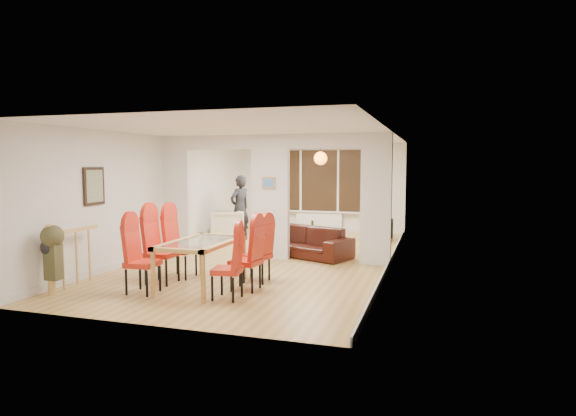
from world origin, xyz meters
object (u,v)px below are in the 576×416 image
at_px(armchair, 227,225).
at_px(dining_chair_la, 143,258).
at_px(dining_chair_lb, 162,248).
at_px(dining_chair_rc, 256,252).
at_px(coffee_table, 305,235).
at_px(television, 382,230).
at_px(bottle, 312,225).
at_px(person, 240,208).
at_px(dining_chair_ra, 227,265).
at_px(sofa, 303,241).
at_px(dining_chair_lc, 181,245).
at_px(dining_table, 202,264).
at_px(dining_chair_rb, 246,257).
at_px(bowl, 295,229).

bearing_deg(armchair, dining_chair_la, -15.62).
height_order(dining_chair_lb, dining_chair_rc, dining_chair_lb).
bearing_deg(coffee_table, armchair, -162.63).
xyz_separation_m(television, bottle, (-1.77, -0.40, 0.11)).
bearing_deg(dining_chair_rc, person, 128.64).
xyz_separation_m(dining_chair_la, dining_chair_ra, (1.37, 0.09, -0.04)).
height_order(sofa, armchair, armchair).
distance_m(armchair, bottle, 2.28).
xyz_separation_m(dining_chair_rc, person, (-2.03, 4.12, 0.33)).
bearing_deg(bottle, person, -161.54).
xyz_separation_m(dining_chair_rc, coffee_table, (-0.43, 4.74, -0.39)).
distance_m(armchair, television, 4.09).
distance_m(dining_chair_lb, armchair, 4.76).
height_order(dining_chair_lc, bottle, dining_chair_lc).
xyz_separation_m(dining_chair_la, armchair, (-1.00, 5.31, -0.16)).
bearing_deg(dining_chair_lc, bottle, 78.15).
distance_m(armchair, person, 0.59).
height_order(dining_table, dining_chair_rc, dining_chair_rc).
relative_size(dining_chair_la, person, 0.65).
bearing_deg(sofa, dining_chair_rc, -70.48).
bearing_deg(dining_chair_lb, dining_table, -5.50).
height_order(armchair, television, armchair).
xyz_separation_m(dining_chair_la, dining_chair_rb, (1.44, 0.64, -0.02)).
relative_size(dining_chair_lb, television, 1.25).
bearing_deg(television, person, 122.85).
bearing_deg(dining_chair_ra, armchair, 104.90).
height_order(person, coffee_table, person).
relative_size(person, bottle, 6.10).
relative_size(dining_chair_lb, dining_chair_rc, 1.14).
distance_m(armchair, coffee_table, 2.10).
relative_size(dining_chair_rb, bowl, 5.49).
distance_m(dining_chair_rb, sofa, 3.04).
height_order(dining_table, television, dining_table).
bearing_deg(dining_table, dining_chair_rb, 5.51).
bearing_deg(dining_chair_lb, person, 96.80).
bearing_deg(bottle, television, 12.68).
relative_size(sofa, coffee_table, 2.05).
distance_m(dining_table, dining_chair_la, 0.93).
distance_m(dining_table, armchair, 5.04).
distance_m(dining_table, coffee_table, 5.37).
distance_m(person, bowl, 1.56).
distance_m(dining_chair_lb, dining_chair_rb, 1.51).
bearing_deg(sofa, bowl, 132.91).
relative_size(dining_chair_rb, television, 1.14).
height_order(dining_table, dining_chair_lb, dining_chair_lb).
distance_m(dining_table, sofa, 3.21).
distance_m(dining_chair_la, coffee_table, 6.03).
relative_size(dining_chair_lc, dining_chair_rb, 1.07).
height_order(dining_chair_rc, bowl, dining_chair_rc).
distance_m(dining_chair_rb, bottle, 5.29).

